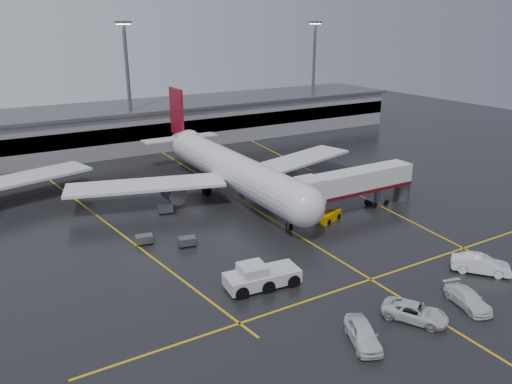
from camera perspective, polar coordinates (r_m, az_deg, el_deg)
ground at (r=68.98m, az=0.59°, el=-2.40°), size 220.00×220.00×0.00m
apron_line_centre at (r=68.97m, az=0.59°, el=-2.39°), size 0.25×90.00×0.02m
apron_line_stop at (r=53.15m, az=13.13°, el=-9.81°), size 60.00×0.25×0.02m
apron_line_left at (r=70.89m, az=-17.76°, el=-2.74°), size 9.99×69.35×0.02m
apron_line_right at (r=86.47m, az=7.39°, el=1.93°), size 7.57×69.64×0.02m
terminal at (r=110.10m, az=-12.53°, el=7.65°), size 122.00×19.00×8.60m
light_mast_mid at (r=101.53m, az=-14.58°, el=12.38°), size 3.00×1.20×25.45m
light_mast_right at (r=121.97m, az=6.68°, el=13.86°), size 3.00×1.20×25.45m
main_airliner at (r=75.65m, az=-3.21°, el=2.89°), size 48.80×45.60×14.10m
jet_bridge at (r=69.88m, az=11.54°, el=0.91°), size 19.90×3.40×6.05m
pushback_tractor at (r=50.04m, az=0.49°, el=-9.80°), size 7.84×3.98×2.70m
belt_loader at (r=66.93m, az=8.40°, el=-2.74°), size 4.23×2.94×2.47m
service_van_a at (r=47.30m, az=17.91°, el=-13.07°), size 5.19×6.26×1.59m
service_van_b at (r=51.09m, az=23.29°, el=-11.25°), size 3.45×5.70×1.55m
service_van_c at (r=57.81m, az=24.55°, el=-7.61°), size 5.39×5.80×1.94m
service_van_d at (r=43.20m, az=12.27°, el=-15.73°), size 4.02×5.61×1.78m
baggage_cart_a at (r=59.29m, az=-7.98°, el=-5.65°), size 2.23×1.70×1.12m
baggage_cart_b at (r=60.79m, az=-12.79°, el=-5.32°), size 2.19×1.62×1.12m
baggage_cart_c at (r=69.71m, az=-10.40°, el=-1.94°), size 2.27×1.77×1.12m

